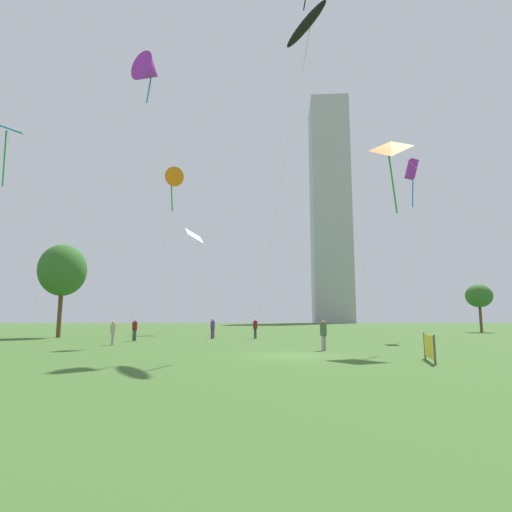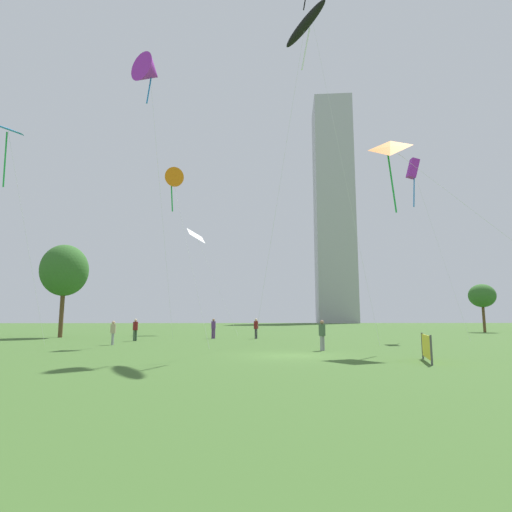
{
  "view_description": "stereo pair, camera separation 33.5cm",
  "coord_description": "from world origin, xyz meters",
  "px_view_note": "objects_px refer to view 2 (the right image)",
  "views": [
    {
      "loc": [
        -3.01,
        -20.8,
        1.79
      ],
      "look_at": [
        -1.28,
        10.95,
        6.5
      ],
      "focal_mm": 29.57,
      "sensor_mm": 36.0,
      "label": 1
    },
    {
      "loc": [
        -2.67,
        -20.82,
        1.79
      ],
      "look_at": [
        -1.28,
        10.95,
        6.5
      ],
      "focal_mm": 29.57,
      "sensor_mm": 36.0,
      "label": 2
    }
  ],
  "objects_px": {
    "person_standing_3": "(256,327)",
    "kite_flying_1": "(150,72)",
    "person_standing_5": "(322,333)",
    "person_standing_2": "(135,328)",
    "park_tree_0": "(64,271)",
    "kite_flying_3": "(305,25)",
    "distant_highrise_0": "(334,210)",
    "kite_flying_7": "(391,150)",
    "kite_flying_8": "(172,177)",
    "person_standing_4": "(113,331)",
    "park_tree_1": "(482,296)",
    "kite_flying_0": "(413,169)",
    "person_standing_1": "(213,327)",
    "kite_flying_5": "(8,132)",
    "event_banner": "(426,347)",
    "kite_flying_6": "(196,236)"
  },
  "relations": [
    {
      "from": "park_tree_0",
      "to": "kite_flying_7",
      "type": "bearing_deg",
      "value": -32.91
    },
    {
      "from": "kite_flying_0",
      "to": "park_tree_1",
      "type": "bearing_deg",
      "value": 47.39
    },
    {
      "from": "kite_flying_1",
      "to": "kite_flying_8",
      "type": "bearing_deg",
      "value": 21.76
    },
    {
      "from": "kite_flying_0",
      "to": "person_standing_3",
      "type": "bearing_deg",
      "value": 175.75
    },
    {
      "from": "distant_highrise_0",
      "to": "person_standing_5",
      "type": "bearing_deg",
      "value": -96.69
    },
    {
      "from": "person_standing_2",
      "to": "kite_flying_7",
      "type": "xyz_separation_m",
      "value": [
        17.54,
        -10.35,
        11.06
      ]
    },
    {
      "from": "person_standing_5",
      "to": "park_tree_0",
      "type": "distance_m",
      "value": 28.11
    },
    {
      "from": "person_standing_4",
      "to": "kite_flying_3",
      "type": "height_order",
      "value": "kite_flying_3"
    },
    {
      "from": "kite_flying_0",
      "to": "person_standing_4",
      "type": "bearing_deg",
      "value": -163.57
    },
    {
      "from": "person_standing_4",
      "to": "kite_flying_7",
      "type": "distance_m",
      "value": 21.65
    },
    {
      "from": "park_tree_0",
      "to": "person_standing_4",
      "type": "bearing_deg",
      "value": -54.72
    },
    {
      "from": "person_standing_3",
      "to": "kite_flying_8",
      "type": "bearing_deg",
      "value": -18.62
    },
    {
      "from": "kite_flying_0",
      "to": "park_tree_1",
      "type": "xyz_separation_m",
      "value": [
        15.88,
        17.26,
        -10.76
      ]
    },
    {
      "from": "person_standing_3",
      "to": "kite_flying_1",
      "type": "height_order",
      "value": "kite_flying_1"
    },
    {
      "from": "kite_flying_3",
      "to": "kite_flying_8",
      "type": "xyz_separation_m",
      "value": [
        -9.72,
        4.08,
        -10.05
      ]
    },
    {
      "from": "park_tree_0",
      "to": "event_banner",
      "type": "relative_size",
      "value": 3.23
    },
    {
      "from": "park_tree_1",
      "to": "event_banner",
      "type": "height_order",
      "value": "park_tree_1"
    },
    {
      "from": "park_tree_0",
      "to": "event_banner",
      "type": "xyz_separation_m",
      "value": [
        24.63,
        -23.52,
        -5.73
      ]
    },
    {
      "from": "kite_flying_0",
      "to": "kite_flying_7",
      "type": "distance_m",
      "value": 14.61
    },
    {
      "from": "kite_flying_7",
      "to": "person_standing_3",
      "type": "bearing_deg",
      "value": 119.64
    },
    {
      "from": "person_standing_5",
      "to": "kite_flying_1",
      "type": "distance_m",
      "value": 23.77
    },
    {
      "from": "kite_flying_0",
      "to": "kite_flying_8",
      "type": "relative_size",
      "value": 1.24
    },
    {
      "from": "kite_flying_7",
      "to": "person_standing_5",
      "type": "bearing_deg",
      "value": -174.76
    },
    {
      "from": "person_standing_3",
      "to": "person_standing_5",
      "type": "distance_m",
      "value": 14.31
    },
    {
      "from": "kite_flying_3",
      "to": "kite_flying_7",
      "type": "height_order",
      "value": "kite_flying_3"
    },
    {
      "from": "person_standing_3",
      "to": "person_standing_1",
      "type": "bearing_deg",
      "value": -71.36
    },
    {
      "from": "person_standing_4",
      "to": "kite_flying_3",
      "type": "bearing_deg",
      "value": -106.49
    },
    {
      "from": "park_tree_0",
      "to": "kite_flying_0",
      "type": "bearing_deg",
      "value": -7.64
    },
    {
      "from": "person_standing_5",
      "to": "kite_flying_0",
      "type": "xyz_separation_m",
      "value": [
        11.42,
        12.89,
        14.48
      ]
    },
    {
      "from": "person_standing_4",
      "to": "person_standing_5",
      "type": "xyz_separation_m",
      "value": [
        13.22,
        -5.62,
        0.04
      ]
    },
    {
      "from": "person_standing_1",
      "to": "park_tree_1",
      "type": "xyz_separation_m",
      "value": [
        34.2,
        15.66,
        3.68
      ]
    },
    {
      "from": "kite_flying_3",
      "to": "park_tree_1",
      "type": "relative_size",
      "value": 3.8
    },
    {
      "from": "kite_flying_7",
      "to": "distant_highrise_0",
      "type": "distance_m",
      "value": 140.67
    },
    {
      "from": "person_standing_1",
      "to": "park_tree_0",
      "type": "bearing_deg",
      "value": 1.23
    },
    {
      "from": "person_standing_4",
      "to": "park_tree_1",
      "type": "height_order",
      "value": "park_tree_1"
    },
    {
      "from": "kite_flying_1",
      "to": "kite_flying_8",
      "type": "relative_size",
      "value": 1.65
    },
    {
      "from": "person_standing_5",
      "to": "kite_flying_1",
      "type": "relative_size",
      "value": 0.08
    },
    {
      "from": "person_standing_5",
      "to": "kite_flying_7",
      "type": "height_order",
      "value": "kite_flying_7"
    },
    {
      "from": "kite_flying_3",
      "to": "kite_flying_5",
      "type": "xyz_separation_m",
      "value": [
        -20.18,
        0.37,
        -8.34
      ]
    },
    {
      "from": "person_standing_2",
      "to": "park_tree_0",
      "type": "relative_size",
      "value": 0.2
    },
    {
      "from": "kite_flying_0",
      "to": "kite_flying_6",
      "type": "height_order",
      "value": "kite_flying_0"
    },
    {
      "from": "park_tree_1",
      "to": "person_standing_1",
      "type": "bearing_deg",
      "value": -155.39
    },
    {
      "from": "park_tree_0",
      "to": "distant_highrise_0",
      "type": "xyz_separation_m",
      "value": [
        54.01,
        117.36,
        37.15
      ]
    },
    {
      "from": "kite_flying_0",
      "to": "event_banner",
      "type": "bearing_deg",
      "value": -113.41
    },
    {
      "from": "person_standing_2",
      "to": "kite_flying_0",
      "type": "xyz_separation_m",
      "value": [
        24.36,
        2.12,
        14.44
      ]
    },
    {
      "from": "person_standing_3",
      "to": "kite_flying_3",
      "type": "height_order",
      "value": "kite_flying_3"
    },
    {
      "from": "kite_flying_8",
      "to": "distant_highrise_0",
      "type": "distance_m",
      "value": 137.77
    },
    {
      "from": "kite_flying_0",
      "to": "park_tree_0",
      "type": "relative_size",
      "value": 1.87
    },
    {
      "from": "person_standing_5",
      "to": "kite_flying_8",
      "type": "relative_size",
      "value": 0.13
    },
    {
      "from": "distant_highrise_0",
      "to": "event_banner",
      "type": "height_order",
      "value": "distant_highrise_0"
    }
  ]
}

